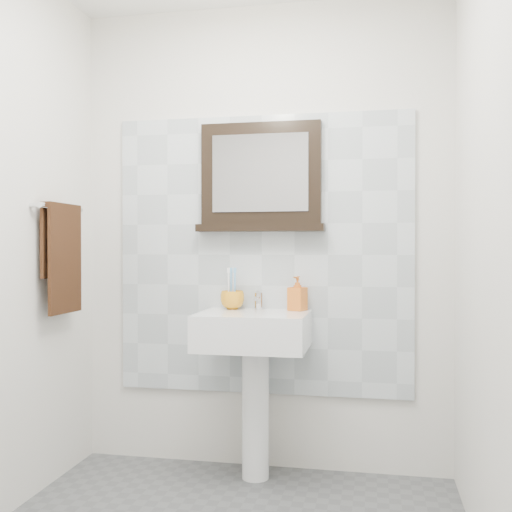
{
  "coord_description": "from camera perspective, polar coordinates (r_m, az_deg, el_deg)",
  "views": [
    {
      "loc": [
        0.59,
        -2.09,
        1.19
      ],
      "look_at": [
        0.07,
        0.55,
        1.15
      ],
      "focal_mm": 42.0,
      "sensor_mm": 36.0,
      "label": 1
    }
  ],
  "objects": [
    {
      "name": "splashback",
      "position": [
        3.23,
        0.59,
        0.13
      ],
      "size": [
        1.6,
        0.02,
        1.5
      ],
      "primitive_type": "cube",
      "color": "silver",
      "rests_on": "back_wall"
    },
    {
      "name": "back_wall",
      "position": [
        3.24,
        0.63,
        1.89
      ],
      "size": [
        2.0,
        0.01,
        2.5
      ],
      "primitive_type": "cube",
      "color": "silver",
      "rests_on": "ground"
    },
    {
      "name": "front_wall",
      "position": [
        1.16,
        -19.84,
        3.91
      ],
      "size": [
        2.0,
        0.01,
        2.5
      ],
      "primitive_type": "cube",
      "color": "silver",
      "rests_on": "ground"
    },
    {
      "name": "toothbrush_cup",
      "position": [
        3.19,
        -2.27,
        -4.21
      ],
      "size": [
        0.16,
        0.16,
        0.1
      ],
      "primitive_type": "imported",
      "rotation": [
        0.0,
        0.0,
        0.3
      ],
      "color": "orange",
      "rests_on": "pedestal_sink"
    },
    {
      "name": "toothbrushes",
      "position": [
        3.19,
        -2.31,
        -2.88
      ],
      "size": [
        0.05,
        0.04,
        0.21
      ],
      "color": "white",
      "rests_on": "toothbrush_cup"
    },
    {
      "name": "pedestal_sink",
      "position": [
        3.06,
        -0.22,
        -8.81
      ],
      "size": [
        0.55,
        0.44,
        0.96
      ],
      "color": "white",
      "rests_on": "ground"
    },
    {
      "name": "right_wall",
      "position": [
        2.13,
        22.18,
        2.44
      ],
      "size": [
        0.01,
        2.2,
        2.5
      ],
      "primitive_type": "cube",
      "color": "silver",
      "rests_on": "ground"
    },
    {
      "name": "soap_dispenser",
      "position": [
        3.13,
        3.97,
        -3.57
      ],
      "size": [
        0.11,
        0.11,
        0.18
      ],
      "primitive_type": "imported",
      "rotation": [
        0.0,
        0.0,
        -0.38
      ],
      "color": "#D04318",
      "rests_on": "pedestal_sink"
    },
    {
      "name": "hand_towel",
      "position": [
        3.15,
        -17.97,
        0.59
      ],
      "size": [
        0.06,
        0.3,
        0.55
      ],
      "color": "black",
      "rests_on": "towel_bar"
    },
    {
      "name": "towel_bar",
      "position": [
        3.16,
        -18.1,
        4.4
      ],
      "size": [
        0.07,
        0.4,
        0.03
      ],
      "color": "silver",
      "rests_on": "left_wall"
    },
    {
      "name": "framed_mirror",
      "position": [
        3.23,
        0.45,
        7.27
      ],
      "size": [
        0.69,
        0.11,
        0.58
      ],
      "color": "black",
      "rests_on": "back_wall"
    }
  ]
}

